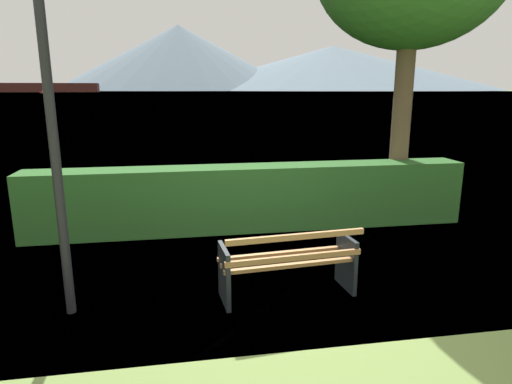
% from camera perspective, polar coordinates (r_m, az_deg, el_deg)
% --- Properties ---
extents(ground_plane, '(1400.00, 1400.00, 0.00)m').
position_cam_1_polar(ground_plane, '(5.46, 3.98, -13.07)').
color(ground_plane, olive).
extents(water_surface, '(620.00, 620.00, 0.00)m').
position_cam_1_polar(water_surface, '(313.59, -9.68, 12.68)').
color(water_surface, '#7A99A8').
rests_on(water_surface, ground_plane).
extents(park_bench, '(1.65, 0.71, 0.87)m').
position_cam_1_polar(park_bench, '(5.24, 4.27, -9.20)').
color(park_bench, '#A0703F').
rests_on(park_bench, ground_plane).
extents(hedge_row, '(7.63, 0.65, 1.12)m').
position_cam_1_polar(hedge_row, '(7.69, -0.52, -0.72)').
color(hedge_row, '#285B23').
rests_on(hedge_row, ground_plane).
extents(lamp_post, '(0.30, 0.30, 4.12)m').
position_cam_1_polar(lamp_post, '(4.90, -25.82, 16.00)').
color(lamp_post, black).
rests_on(lamp_post, ground_plane).
extents(cargo_ship_large, '(97.66, 16.58, 18.47)m').
position_cam_1_polar(cargo_ship_large, '(338.31, -29.50, 12.10)').
color(cargo_ship_large, '#471E19').
rests_on(cargo_ship_large, water_surface).
extents(fishing_boat_near, '(3.20, 6.12, 1.47)m').
position_cam_1_polar(fishing_boat_near, '(259.31, -25.78, 11.60)').
color(fishing_boat_near, '#B2332D').
rests_on(fishing_boat_near, water_surface).
extents(distant_hills, '(866.92, 423.29, 79.33)m').
position_cam_1_polar(distant_hills, '(581.75, -5.23, 16.13)').
color(distant_hills, slate).
rests_on(distant_hills, ground_plane).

